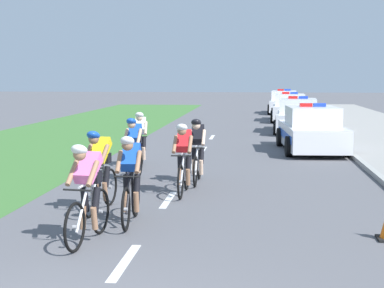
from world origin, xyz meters
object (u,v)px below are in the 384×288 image
object	(u,v)px
police_car_furthest	(284,103)
cyclist_third	(100,170)
cyclist_lead	(87,191)
cyclist_fourth	(184,158)
police_car_third	(290,109)
police_car_second	(298,117)
cyclist_seventh	(140,139)
cyclist_fifth	(197,150)
police_car_nearest	(312,131)
cyclist_second	(130,178)
cyclist_sixth	(134,148)

from	to	relation	value
police_car_furthest	cyclist_third	bearing A→B (deg)	-99.41
cyclist_lead	cyclist_fourth	xyz separation A→B (m)	(1.00, 3.69, 0.00)
cyclist_third	police_car_third	bearing A→B (deg)	77.90
cyclist_lead	police_car_second	size ratio (longest dim) A/B	0.38
police_car_third	cyclist_seventh	bearing A→B (deg)	-106.60
cyclist_fifth	police_car_furthest	world-z (taller)	police_car_furthest
cyclist_fifth	police_car_third	xyz separation A→B (m)	(3.19, 18.88, -0.11)
police_car_nearest	police_car_furthest	xyz separation A→B (m)	(-0.00, 19.16, 0.00)
cyclist_second	police_car_nearest	size ratio (longest dim) A/B	0.38
cyclist_lead	police_car_second	distance (m)	18.15
cyclist_lead	police_car_nearest	distance (m)	11.98
cyclist_sixth	cyclist_second	bearing A→B (deg)	-79.10
cyclist_fourth	police_car_third	distance (m)	20.49
cyclist_lead	cyclist_fourth	distance (m)	3.82
police_car_second	police_car_third	world-z (taller)	same
cyclist_fifth	cyclist_seventh	xyz separation A→B (m)	(-1.78, 2.21, 0.00)
cyclist_sixth	police_car_third	size ratio (longest dim) A/B	0.39
cyclist_sixth	police_car_second	size ratio (longest dim) A/B	0.38
cyclist_sixth	police_car_furthest	size ratio (longest dim) A/B	0.38
cyclist_second	cyclist_fourth	xyz separation A→B (m)	(0.59, 2.51, 0.00)
cyclist_third	cyclist_fifth	size ratio (longest dim) A/B	1.00
cyclist_lead	cyclist_second	distance (m)	1.24
cyclist_fifth	cyclist_fourth	bearing A→B (deg)	-96.67
cyclist_seventh	police_car_third	distance (m)	17.39
cyclist_fifth	cyclist_second	bearing A→B (deg)	-101.05
cyclist_second	cyclist_fourth	world-z (taller)	same
police_car_second	police_car_furthest	distance (m)	12.70
cyclist_lead	police_car_third	distance (m)	24.29
cyclist_lead	cyclist_seventh	size ratio (longest dim) A/B	1.00
cyclist_fifth	police_car_nearest	world-z (taller)	police_car_nearest
cyclist_second	cyclist_sixth	size ratio (longest dim) A/B	1.00
cyclist_sixth	police_car_second	bearing A→B (deg)	69.42
police_car_furthest	cyclist_lead	bearing A→B (deg)	-98.15
cyclist_fourth	police_car_third	size ratio (longest dim) A/B	0.39
cyclist_third	cyclist_fifth	distance (m)	3.38
police_car_furthest	cyclist_sixth	bearing A→B (deg)	-100.55
cyclist_sixth	police_car_furthest	xyz separation A→B (m)	(4.70, 25.21, -0.11)
cyclist_fourth	police_car_second	xyz separation A→B (m)	(3.34, 13.94, -0.11)
cyclist_sixth	police_car_second	xyz separation A→B (m)	(4.70, 12.51, -0.11)
cyclist_lead	cyclist_fifth	bearing A→B (deg)	77.05
cyclist_fifth	police_car_nearest	bearing A→B (deg)	62.57
cyclist_fourth	police_car_second	world-z (taller)	police_car_second
cyclist_seventh	cyclist_second	bearing A→B (deg)	-80.36
police_car_nearest	police_car_furthest	size ratio (longest dim) A/B	1.00
police_car_second	police_car_third	distance (m)	6.28
cyclist_fourth	police_car_furthest	size ratio (longest dim) A/B	0.38
cyclist_third	cyclist_fourth	size ratio (longest dim) A/B	1.00
cyclist_sixth	cyclist_fourth	bearing A→B (deg)	-46.62
cyclist_sixth	cyclist_seventh	world-z (taller)	same
cyclist_fourth	cyclist_lead	bearing A→B (deg)	-105.16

